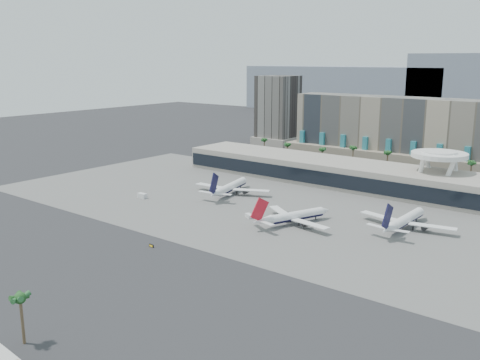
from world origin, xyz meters
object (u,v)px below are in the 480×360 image
Objects in this scene: airliner_right at (405,220)px; service_vehicle_b at (249,216)px; service_vehicle_a at (142,196)px; taxiway_sign at (151,246)px; airliner_centre at (293,216)px; airliner_left at (230,187)px.

service_vehicle_b is at bearing -154.17° from airliner_right.
service_vehicle_a is 69.25m from taxiway_sign.
taxiway_sign is (53.87, -43.52, -0.65)m from service_vehicle_a.
airliner_right is (37.15, 21.90, 0.16)m from airliner_centre.
taxiway_sign is at bearing -128.38° from airliner_right.
service_vehicle_a is at bearing -163.68° from airliner_right.
airliner_right reaches higher than taxiway_sign.
airliner_left is 42.40m from service_vehicle_a.
airliner_left reaches higher than airliner_right.
airliner_left reaches higher than service_vehicle_b.
service_vehicle_b is 49.53m from taxiway_sign.
service_vehicle_a is (-28.06, -31.70, -2.38)m from airliner_left.
airliner_centre is 19.65m from service_vehicle_b.
airliner_right is 11.65× the size of service_vehicle_b.
airliner_centre reaches higher than taxiway_sign.
taxiway_sign is (-61.68, -75.29, -2.96)m from airliner_right.
airliner_left is 40.76m from service_vehicle_b.
airliner_left is 1.11× the size of airliner_centre.
airliner_right reaches higher than service_vehicle_b.
airliner_left is 8.42× the size of service_vehicle_a.
taxiway_sign is (-5.47, -49.23, -0.37)m from service_vehicle_b.
airliner_right is (87.48, 0.07, -0.07)m from airliner_left.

